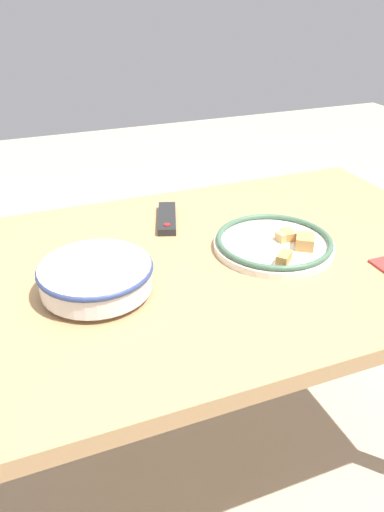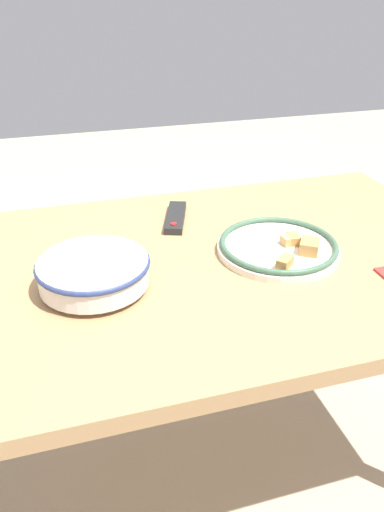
# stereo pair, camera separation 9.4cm
# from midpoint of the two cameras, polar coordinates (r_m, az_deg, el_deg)

# --- Properties ---
(ground_plane) EXTENTS (8.00, 8.00, 0.00)m
(ground_plane) POSITION_cam_midpoint_polar(r_m,az_deg,el_deg) (1.74, 0.91, -22.95)
(ground_plane) COLOR #B7A88E
(dining_table) EXTENTS (1.57, 0.89, 0.76)m
(dining_table) POSITION_cam_midpoint_polar(r_m,az_deg,el_deg) (1.27, 1.15, -3.94)
(dining_table) COLOR tan
(dining_table) RESTS_ON ground_plane
(noodle_bowl) EXTENTS (0.25, 0.25, 0.07)m
(noodle_bowl) POSITION_cam_midpoint_polar(r_m,az_deg,el_deg) (1.12, -8.83, -1.83)
(noodle_bowl) COLOR silver
(noodle_bowl) RESTS_ON dining_table
(food_plate) EXTENTS (0.31, 0.31, 0.05)m
(food_plate) POSITION_cam_midpoint_polar(r_m,az_deg,el_deg) (1.29, 12.02, 0.99)
(food_plate) COLOR silver
(food_plate) RESTS_ON dining_table
(tv_remote) EXTENTS (0.11, 0.19, 0.02)m
(tv_remote) POSITION_cam_midpoint_polar(r_m,az_deg,el_deg) (1.43, -0.00, 4.39)
(tv_remote) COLOR black
(tv_remote) RESTS_ON dining_table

